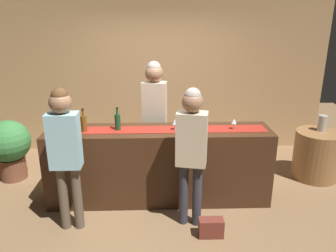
{
  "coord_description": "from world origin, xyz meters",
  "views": [
    {
      "loc": [
        -0.01,
        -4.04,
        2.43
      ],
      "look_at": [
        0.12,
        0.0,
        1.05
      ],
      "focal_mm": 35.51,
      "sensor_mm": 36.0,
      "label": 1
    }
  ],
  "objects_px": {
    "wine_bottle_amber": "(84,123)",
    "wine_glass_near_customer": "(175,122)",
    "handbag": "(211,228)",
    "round_side_table": "(316,155)",
    "wine_glass_far_end": "(200,122)",
    "customer_sipping": "(192,144)",
    "vase_on_side_table": "(322,123)",
    "customer_browsing": "(65,146)",
    "wine_glass_mid_counter": "(234,122)",
    "wine_bottle_green": "(118,122)",
    "potted_plant_tall": "(9,146)",
    "bartender": "(154,108)"
  },
  "relations": [
    {
      "from": "wine_bottle_amber",
      "to": "wine_glass_far_end",
      "type": "bearing_deg",
      "value": 0.8
    },
    {
      "from": "wine_glass_far_end",
      "to": "vase_on_side_table",
      "type": "distance_m",
      "value": 2.05
    },
    {
      "from": "wine_glass_mid_counter",
      "to": "customer_browsing",
      "type": "relative_size",
      "value": 0.08
    },
    {
      "from": "wine_glass_mid_counter",
      "to": "vase_on_side_table",
      "type": "distance_m",
      "value": 1.64
    },
    {
      "from": "customer_sipping",
      "to": "wine_bottle_amber",
      "type": "bearing_deg",
      "value": 169.24
    },
    {
      "from": "customer_browsing",
      "to": "wine_glass_near_customer",
      "type": "bearing_deg",
      "value": 25.4
    },
    {
      "from": "wine_bottle_green",
      "to": "customer_sipping",
      "type": "relative_size",
      "value": 0.18
    },
    {
      "from": "wine_bottle_green",
      "to": "bartender",
      "type": "bearing_deg",
      "value": 50.81
    },
    {
      "from": "wine_glass_far_end",
      "to": "vase_on_side_table",
      "type": "xyz_separation_m",
      "value": [
        1.94,
        0.64,
        -0.25
      ]
    },
    {
      "from": "wine_glass_near_customer",
      "to": "wine_glass_far_end",
      "type": "height_order",
      "value": "same"
    },
    {
      "from": "wine_glass_mid_counter",
      "to": "vase_on_side_table",
      "type": "height_order",
      "value": "wine_glass_mid_counter"
    },
    {
      "from": "customer_browsing",
      "to": "handbag",
      "type": "xyz_separation_m",
      "value": [
        1.62,
        -0.22,
        -0.94
      ]
    },
    {
      "from": "round_side_table",
      "to": "wine_bottle_green",
      "type": "bearing_deg",
      "value": -169.42
    },
    {
      "from": "wine_bottle_amber",
      "to": "wine_glass_far_end",
      "type": "height_order",
      "value": "wine_bottle_amber"
    },
    {
      "from": "wine_glass_mid_counter",
      "to": "vase_on_side_table",
      "type": "bearing_deg",
      "value": 22.96
    },
    {
      "from": "wine_bottle_green",
      "to": "vase_on_side_table",
      "type": "distance_m",
      "value": 3.06
    },
    {
      "from": "potted_plant_tall",
      "to": "wine_bottle_green",
      "type": "bearing_deg",
      "value": -20.81
    },
    {
      "from": "bartender",
      "to": "round_side_table",
      "type": "distance_m",
      "value": 2.59
    },
    {
      "from": "handbag",
      "to": "customer_browsing",
      "type": "bearing_deg",
      "value": 172.1
    },
    {
      "from": "wine_glass_far_end",
      "to": "vase_on_side_table",
      "type": "bearing_deg",
      "value": 18.26
    },
    {
      "from": "bartender",
      "to": "handbag",
      "type": "distance_m",
      "value": 1.87
    },
    {
      "from": "wine_bottle_green",
      "to": "customer_browsing",
      "type": "relative_size",
      "value": 0.18
    },
    {
      "from": "wine_bottle_green",
      "to": "wine_glass_far_end",
      "type": "bearing_deg",
      "value": -1.44
    },
    {
      "from": "bartender",
      "to": "potted_plant_tall",
      "type": "bearing_deg",
      "value": 7.53
    },
    {
      "from": "round_side_table",
      "to": "potted_plant_tall",
      "type": "height_order",
      "value": "potted_plant_tall"
    },
    {
      "from": "wine_bottle_green",
      "to": "potted_plant_tall",
      "type": "distance_m",
      "value": 1.93
    },
    {
      "from": "customer_browsing",
      "to": "handbag",
      "type": "bearing_deg",
      "value": -8.5
    },
    {
      "from": "wine_bottle_green",
      "to": "round_side_table",
      "type": "xyz_separation_m",
      "value": [
        2.94,
        0.55,
        -0.74
      ]
    },
    {
      "from": "wine_glass_far_end",
      "to": "customer_sipping",
      "type": "relative_size",
      "value": 0.09
    },
    {
      "from": "handbag",
      "to": "round_side_table",
      "type": "bearing_deg",
      "value": 37.51
    },
    {
      "from": "round_side_table",
      "to": "wine_glass_near_customer",
      "type": "bearing_deg",
      "value": -165.38
    },
    {
      "from": "wine_glass_far_end",
      "to": "customer_browsing",
      "type": "distance_m",
      "value": 1.68
    },
    {
      "from": "bartender",
      "to": "potted_plant_tall",
      "type": "height_order",
      "value": "bartender"
    },
    {
      "from": "wine_glass_mid_counter",
      "to": "customer_browsing",
      "type": "xyz_separation_m",
      "value": [
        -2.0,
        -0.61,
        -0.06
      ]
    },
    {
      "from": "wine_bottle_amber",
      "to": "vase_on_side_table",
      "type": "height_order",
      "value": "wine_bottle_amber"
    },
    {
      "from": "bartender",
      "to": "handbag",
      "type": "relative_size",
      "value": 6.44
    },
    {
      "from": "vase_on_side_table",
      "to": "wine_bottle_amber",
      "type": "bearing_deg",
      "value": -169.05
    },
    {
      "from": "wine_bottle_green",
      "to": "customer_sipping",
      "type": "height_order",
      "value": "customer_sipping"
    },
    {
      "from": "potted_plant_tall",
      "to": "wine_glass_near_customer",
      "type": "bearing_deg",
      "value": -15.51
    },
    {
      "from": "bartender",
      "to": "round_side_table",
      "type": "height_order",
      "value": "bartender"
    },
    {
      "from": "wine_bottle_amber",
      "to": "round_side_table",
      "type": "height_order",
      "value": "wine_bottle_amber"
    },
    {
      "from": "customer_browsing",
      "to": "wine_bottle_green",
      "type": "bearing_deg",
      "value": 50.45
    },
    {
      "from": "wine_glass_mid_counter",
      "to": "handbag",
      "type": "distance_m",
      "value": 1.36
    },
    {
      "from": "wine_glass_mid_counter",
      "to": "customer_sipping",
      "type": "xyz_separation_m",
      "value": [
        -0.6,
        -0.58,
        -0.07
      ]
    },
    {
      "from": "wine_bottle_green",
      "to": "bartender",
      "type": "distance_m",
      "value": 0.74
    },
    {
      "from": "wine_bottle_amber",
      "to": "round_side_table",
      "type": "distance_m",
      "value": 3.49
    },
    {
      "from": "wine_bottle_green",
      "to": "wine_glass_far_end",
      "type": "height_order",
      "value": "wine_bottle_green"
    },
    {
      "from": "vase_on_side_table",
      "to": "wine_glass_mid_counter",
      "type": "bearing_deg",
      "value": -157.04
    },
    {
      "from": "round_side_table",
      "to": "handbag",
      "type": "xyz_separation_m",
      "value": [
        -1.83,
        -1.41,
        -0.26
      ]
    },
    {
      "from": "wine_bottle_amber",
      "to": "wine_glass_near_customer",
      "type": "height_order",
      "value": "wine_bottle_amber"
    }
  ]
}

